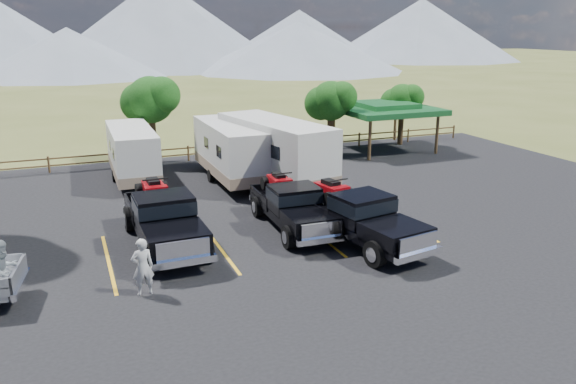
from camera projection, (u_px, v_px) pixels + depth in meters
name	position (u px, v px, depth m)	size (l,w,h in m)	color
ground	(310.00, 282.00, 18.38)	(320.00, 320.00, 0.00)	#4C5323
asphalt_lot	(278.00, 249.00, 21.04)	(44.00, 34.00, 0.04)	black
stall_lines	(269.00, 239.00, 21.93)	(12.12, 5.50, 0.01)	gold
tree_ne_a	(330.00, 101.00, 35.75)	(3.11, 2.92, 4.76)	black
tree_ne_b	(402.00, 100.00, 38.89)	(2.77, 2.59, 4.27)	black
tree_north	(150.00, 100.00, 33.49)	(3.46, 3.24, 5.25)	black
rail_fence	(220.00, 149.00, 35.39)	(36.12, 0.12, 1.00)	brown
pavilion	(385.00, 109.00, 37.37)	(6.20, 6.20, 3.22)	brown
mountain_range	(49.00, 28.00, 107.73)	(209.00, 71.00, 20.00)	slate
rig_left	(163.00, 217.00, 21.17)	(2.47, 6.81, 2.27)	black
rig_center	(292.00, 205.00, 22.97)	(2.30, 6.18, 2.04)	black
rig_right	(357.00, 215.00, 21.46)	(3.17, 6.80, 2.18)	black
trailer_left	(132.00, 154.00, 29.86)	(2.24, 8.24, 2.87)	silver
trailer_center	(231.00, 152.00, 29.78)	(2.39, 8.89, 3.10)	silver
trailer_right	(275.00, 152.00, 28.94)	(4.06, 9.90, 3.43)	silver
person_a	(143.00, 267.00, 17.17)	(0.68, 0.44, 1.85)	#B9B9B9
person_b	(5.00, 271.00, 16.80)	(0.94, 0.73, 1.94)	gray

